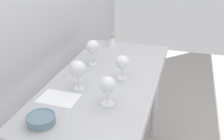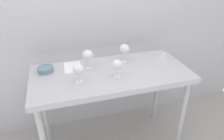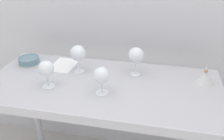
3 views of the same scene
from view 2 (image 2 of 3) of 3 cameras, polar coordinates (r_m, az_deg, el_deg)
back_wall at (r=2.16m, az=-4.07°, el=15.15°), size 3.80×0.04×2.60m
steel_counter at (r=1.90m, az=-0.24°, el=-3.22°), size 1.40×0.65×0.90m
wine_glass_near_left at (r=1.66m, az=-9.15°, el=0.01°), size 0.09×0.09×0.16m
wine_glass_far_left at (r=1.86m, az=-6.68°, el=3.92°), size 0.10×0.10×0.18m
wine_glass_far_right at (r=1.97m, az=3.47°, el=5.65°), size 0.10×0.10×0.18m
wine_glass_near_center at (r=1.72m, az=1.43°, el=1.27°), size 0.09×0.09×0.16m
tasting_sheet_upper at (r=1.96m, az=-10.72°, el=0.80°), size 0.16×0.22×0.00m
tasting_bowl at (r=1.92m, az=-17.78°, el=0.15°), size 0.14×0.14×0.05m
decanter_funnel at (r=2.16m, az=14.03°, el=4.25°), size 0.12×0.12×0.13m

